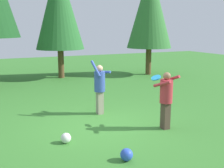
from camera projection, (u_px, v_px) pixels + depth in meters
ground_plane at (103, 125)px, 7.88m from camera, size 40.00×40.00×0.00m
person_thrower at (100, 85)px, 8.77m from camera, size 0.65×0.64×1.73m
person_catcher at (166, 96)px, 7.45m from camera, size 0.62×0.65×1.56m
frisbee at (156, 78)px, 7.62m from camera, size 0.32×0.33×0.13m
ball_blue at (127, 155)px, 5.74m from camera, size 0.27×0.27×0.27m
ball_white at (66, 138)px, 6.64m from camera, size 0.25×0.25×0.25m
tree_far_right at (150, 8)px, 15.88m from camera, size 2.58×2.58×6.17m
tree_center at (59, 6)px, 14.74m from camera, size 2.59×2.59×6.19m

